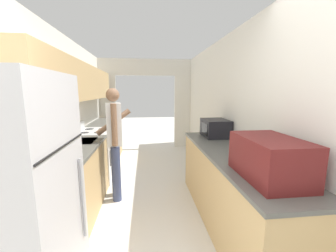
{
  "coord_description": "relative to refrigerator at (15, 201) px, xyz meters",
  "views": [
    {
      "loc": [
        -0.03,
        -0.87,
        1.62
      ],
      "look_at": [
        0.38,
        2.73,
        1.01
      ],
      "focal_mm": 22.0,
      "sensor_mm": 36.0,
      "label": 1
    }
  ],
  "objects": [
    {
      "name": "range_oven",
      "position": [
        -0.04,
        2.39,
        -0.41
      ],
      "size": [
        0.66,
        0.79,
        1.05
      ],
      "color": "white",
      "rests_on": "ground_plane"
    },
    {
      "name": "microwave",
      "position": [
        1.99,
        1.67,
        0.18
      ],
      "size": [
        0.38,
        0.49,
        0.27
      ],
      "color": "black",
      "rests_on": "counter_right"
    },
    {
      "name": "wall_left",
      "position": [
        -0.3,
        1.73,
        0.58
      ],
      "size": [
        0.38,
        7.38,
        2.5
      ],
      "color": "silver",
      "rests_on": "ground_plane"
    },
    {
      "name": "suitcase",
      "position": [
        1.9,
        0.09,
        0.21
      ],
      "size": [
        0.41,
        0.67,
        0.34
      ],
      "color": "#5B1919",
      "rests_on": "counter_right"
    },
    {
      "name": "refrigerator",
      "position": [
        0.0,
        0.0,
        0.0
      ],
      "size": [
        0.72,
        0.8,
        1.75
      ],
      "color": "#B7B7BC",
      "rests_on": "ground_plane"
    },
    {
      "name": "counter_left",
      "position": [
        -0.05,
        2.29,
        -0.42
      ],
      "size": [
        0.62,
        3.81,
        0.91
      ],
      "color": "tan",
      "rests_on": "ground_plane"
    },
    {
      "name": "wall_far_with_doorway",
      "position": [
        0.93,
        4.47,
        0.57
      ],
      "size": [
        2.95,
        0.06,
        2.5
      ],
      "color": "silver",
      "rests_on": "ground_plane"
    },
    {
      "name": "counter_right",
      "position": [
        1.9,
        0.82,
        -0.42
      ],
      "size": [
        0.62,
        2.42,
        0.91
      ],
      "color": "tan",
      "rests_on": "ground_plane"
    },
    {
      "name": "person",
      "position": [
        0.44,
        1.61,
        0.02
      ],
      "size": [
        0.54,
        0.42,
        1.67
      ],
      "rotation": [
        0.0,
        0.0,
        1.75
      ],
      "color": "#384266",
      "rests_on": "ground_plane"
    },
    {
      "name": "wall_right",
      "position": [
        2.23,
        1.35,
        0.38
      ],
      "size": [
        0.06,
        7.38,
        2.5
      ],
      "color": "silver",
      "rests_on": "ground_plane"
    }
  ]
}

